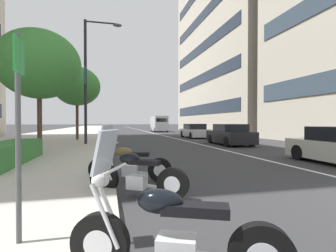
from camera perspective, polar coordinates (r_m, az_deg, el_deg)
name	(u,v)px	position (r m, az deg, el deg)	size (l,w,h in m)	color
sidewalk_right_plaza	(66,134)	(33.04, -22.12, -1.77)	(160.00, 10.24, 0.15)	#B2ADA3
lane_centre_stripe	(150,132)	(38.17, -4.06, -1.47)	(110.00, 0.16, 0.01)	silver
motorcycle_mid_row	(172,236)	(2.67, 0.90, -23.63)	(1.01, 2.06, 1.46)	black
motorcycle_by_sign_pole	(135,175)	(5.34, -7.48, -11.03)	(1.25, 1.94, 1.48)	black
motorcycle_second_in_row	(129,166)	(6.69, -8.86, -8.89)	(0.87, 2.13, 1.09)	black
car_far_down_avenue	(230,135)	(17.83, 13.86, -2.00)	(4.32, 2.03, 1.42)	black
car_mid_block_traffic	(195,131)	(25.33, 6.08, -1.20)	(4.47, 1.94, 1.39)	#B7B7BC
delivery_van_ahead	(159,123)	(41.13, -2.07, 0.59)	(5.55, 2.31, 2.54)	#B7B7BC
parking_sign_by_curb	(18,117)	(3.35, -30.84, 1.75)	(0.32, 0.06, 2.40)	#47494C
street_lamp_with_banners	(91,70)	(17.37, -17.07, 12.10)	(1.26, 2.43, 7.99)	#232326
clipped_hedge_bed	(7,153)	(10.05, -32.69, -5.23)	(4.68, 1.10, 0.70)	#337033
street_tree_near_plaza_corner	(39,65)	(13.94, -27.20, 12.29)	(3.88, 3.88, 5.84)	#473323
street_tree_far_plaza	(77,86)	(21.77, -19.95, 8.45)	(3.66, 3.66, 5.86)	#473323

